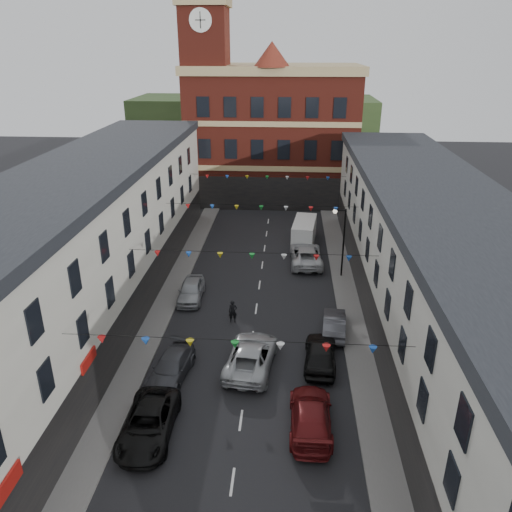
% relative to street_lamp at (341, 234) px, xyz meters
% --- Properties ---
extents(ground, '(160.00, 160.00, 0.00)m').
position_rel_street_lamp_xyz_m(ground, '(-6.55, -14.00, -3.90)').
color(ground, black).
rests_on(ground, ground).
extents(pavement_left, '(1.80, 64.00, 0.15)m').
position_rel_street_lamp_xyz_m(pavement_left, '(-13.45, -12.00, -3.83)').
color(pavement_left, '#605E5B').
rests_on(pavement_left, ground).
extents(pavement_right, '(1.80, 64.00, 0.15)m').
position_rel_street_lamp_xyz_m(pavement_right, '(0.35, -12.00, -3.83)').
color(pavement_right, '#605E5B').
rests_on(pavement_right, ground).
extents(terrace_left, '(8.40, 56.00, 10.70)m').
position_rel_street_lamp_xyz_m(terrace_left, '(-18.33, -13.00, 1.44)').
color(terrace_left, beige).
rests_on(terrace_left, ground).
extents(terrace_right, '(8.40, 56.00, 9.70)m').
position_rel_street_lamp_xyz_m(terrace_right, '(5.23, -13.00, 0.95)').
color(terrace_right, beige).
rests_on(terrace_right, ground).
extents(civic_building, '(20.60, 13.30, 18.50)m').
position_rel_street_lamp_xyz_m(civic_building, '(-6.55, 23.95, 4.23)').
color(civic_building, maroon).
rests_on(civic_building, ground).
extents(clock_tower, '(5.60, 5.60, 30.00)m').
position_rel_street_lamp_xyz_m(clock_tower, '(-14.05, 21.00, 11.03)').
color(clock_tower, maroon).
rests_on(clock_tower, ground).
extents(distant_hill, '(40.00, 14.00, 10.00)m').
position_rel_street_lamp_xyz_m(distant_hill, '(-10.55, 48.00, 1.10)').
color(distant_hill, '#2E4520').
rests_on(distant_hill, ground).
extents(street_lamp, '(1.10, 0.36, 6.00)m').
position_rel_street_lamp_xyz_m(street_lamp, '(0.00, 0.00, 0.00)').
color(street_lamp, black).
rests_on(street_lamp, ground).
extents(car_left_c, '(2.52, 5.34, 1.47)m').
position_rel_street_lamp_xyz_m(car_left_c, '(-11.04, -19.37, -3.17)').
color(car_left_c, black).
rests_on(car_left_c, ground).
extents(car_left_d, '(2.55, 4.99, 1.39)m').
position_rel_street_lamp_xyz_m(car_left_d, '(-10.99, -14.61, -3.21)').
color(car_left_d, '#3C3E44').
rests_on(car_left_d, ground).
extents(car_left_e, '(1.93, 4.48, 1.51)m').
position_rel_street_lamp_xyz_m(car_left_e, '(-11.66, -4.75, -3.15)').
color(car_left_e, '#A0A3A8').
rests_on(car_left_e, ground).
extents(car_right_c, '(2.20, 5.30, 1.53)m').
position_rel_street_lamp_xyz_m(car_right_c, '(-2.95, -18.30, -3.14)').
color(car_right_c, maroon).
rests_on(car_right_c, ground).
extents(car_right_d, '(2.22, 4.88, 1.62)m').
position_rel_street_lamp_xyz_m(car_right_d, '(-2.17, -12.73, -3.09)').
color(car_right_d, black).
rests_on(car_right_d, ground).
extents(car_right_e, '(1.85, 4.37, 1.40)m').
position_rel_street_lamp_xyz_m(car_right_e, '(-1.05, -8.97, -3.20)').
color(car_right_e, '#4D4E54').
rests_on(car_right_e, ground).
extents(car_right_f, '(2.95, 6.01, 1.64)m').
position_rel_street_lamp_xyz_m(car_right_f, '(-2.67, 2.69, -3.08)').
color(car_right_f, silver).
rests_on(car_right_f, ground).
extents(moving_car, '(3.32, 6.05, 1.61)m').
position_rel_street_lamp_xyz_m(moving_car, '(-6.37, -13.24, -3.10)').
color(moving_car, '#AFB2B7').
rests_on(moving_car, ground).
extents(white_van, '(2.62, 5.45, 2.32)m').
position_rel_street_lamp_xyz_m(white_van, '(-2.75, 7.61, -2.74)').
color(white_van, white).
rests_on(white_van, ground).
extents(pedestrian, '(0.67, 0.50, 1.67)m').
position_rel_street_lamp_xyz_m(pedestrian, '(-8.07, -8.00, -3.07)').
color(pedestrian, black).
rests_on(pedestrian, ground).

